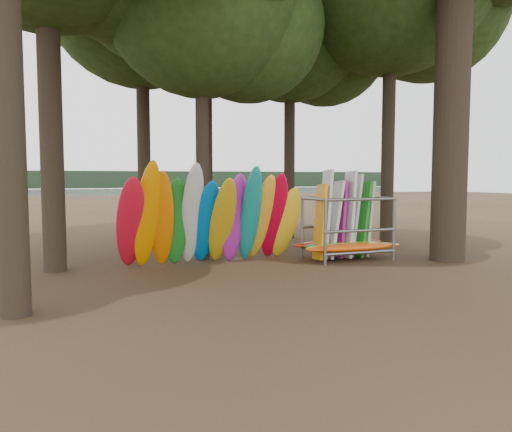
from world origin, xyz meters
name	(u,v)px	position (x,y,z in m)	size (l,w,h in m)	color
ground	(300,272)	(0.00, 0.00, 0.00)	(120.00, 120.00, 0.00)	#47331E
lake	(111,195)	(0.00, 60.00, 0.00)	(160.00, 160.00, 0.00)	gray
far_shore	(93,180)	(0.00, 110.00, 2.00)	(160.00, 4.00, 4.00)	black
oak_3	(290,18)	(2.81, 6.86, 8.86)	(7.68, 7.68, 12.22)	black
kayak_row	(211,219)	(-1.92, 1.91, 1.32)	(5.44, 2.06, 3.10)	red
storage_rack	(347,230)	(2.26, 1.43, 0.90)	(3.20, 1.52, 2.75)	slate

